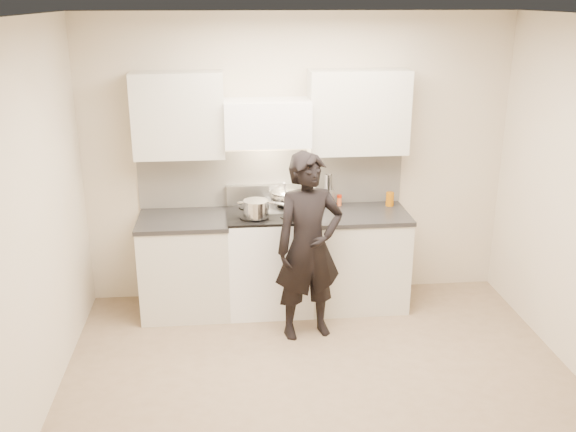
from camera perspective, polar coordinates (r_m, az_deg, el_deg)
The scene contains 11 objects.
ground_plane at distance 5.04m, azimuth 3.12°, elevation -15.11°, with size 4.00×4.00×0.00m, color #8A7459.
room_shell at distance 4.69m, azimuth 2.09°, elevation 3.87°, with size 4.04×3.54×2.70m.
stove at distance 6.03m, azimuth -1.66°, elevation -3.92°, with size 0.76×0.65×0.96m.
counter_right at distance 6.14m, azimuth 6.10°, elevation -3.72°, with size 0.92×0.67×0.92m.
counter_left at distance 6.04m, azimuth -9.09°, elevation -4.28°, with size 0.82×0.67×0.92m.
wok at distance 5.98m, azimuth 0.10°, elevation 1.87°, with size 0.38×0.47×0.31m.
stock_pot at distance 5.69m, azimuth -2.86°, elevation 0.67°, with size 0.32×0.25×0.15m.
utensil_crock at distance 6.08m, azimuth 3.57°, elevation 1.70°, with size 0.12×0.12×0.32m.
spice_jar at distance 6.14m, azimuth 4.58°, elevation 1.41°, with size 0.05×0.05×0.10m.
oil_glass at distance 6.19m, azimuth 9.04°, elevation 1.50°, with size 0.08×0.08×0.13m.
person at distance 5.41m, azimuth 1.85°, elevation -2.76°, with size 0.60×0.39×1.63m, color black.
Camera 1 is at (-0.67, -4.12, 2.82)m, focal length 40.00 mm.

